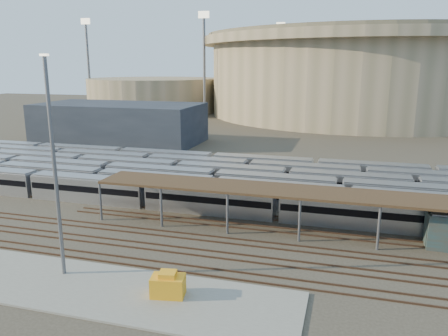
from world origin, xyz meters
The scene contains 13 objects.
ground centered at (0.00, 0.00, 0.00)m, with size 420.00×420.00×0.00m, color #383026.
apron centered at (-5.00, -15.00, 0.10)m, with size 50.00×9.00×0.20m, color gray.
subway_trains centered at (0.35, 18.50, 1.80)m, with size 123.53×23.90×3.60m.
inspection_shed centered at (22.00, 4.00, 4.98)m, with size 60.30×6.00×5.30m.
empty_tracks centered at (0.00, -5.00, 0.09)m, with size 170.00×9.62×0.18m.
stadium centered at (25.00, 140.00, 16.47)m, with size 124.00×124.00×32.50m.
secondary_arena centered at (-60.00, 130.00, 7.00)m, with size 56.00×56.00×14.00m, color #9B8669.
service_building centered at (-35.00, 55.00, 5.00)m, with size 42.00×20.00×10.00m, color #1E232D.
floodlight_0 centered at (-30.00, 110.00, 20.65)m, with size 4.00×1.00×38.40m.
floodlight_1 centered at (-85.00, 120.00, 20.65)m, with size 4.00×1.00×38.40m.
floodlight_3 centered at (-10.00, 160.00, 20.65)m, with size 4.00×1.00×38.40m.
yard_light_pole centered at (-3.18, -13.35, 10.58)m, with size 0.81×0.36×20.60m.
yellow_equipment centered at (8.17, -14.46, 1.10)m, with size 2.89×1.81×1.81m, color orange.
Camera 1 is at (22.39, -46.32, 19.92)m, focal length 35.00 mm.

